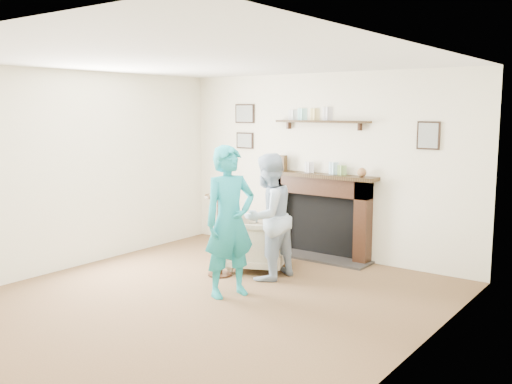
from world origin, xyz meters
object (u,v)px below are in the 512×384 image
(man, at_px, (268,278))
(woman, at_px, (230,295))
(armchair, at_px, (258,268))
(pedestal_table, at_px, (219,219))

(man, bearing_deg, woman, 7.26)
(armchair, xyz_separation_m, man, (0.35, -0.27, 0.00))
(man, distance_m, woman, 0.76)
(armchair, bearing_deg, man, -151.68)
(pedestal_table, bearing_deg, woman, -41.47)
(man, height_order, woman, woman)
(armchair, height_order, pedestal_table, pedestal_table)
(pedestal_table, bearing_deg, armchair, 69.79)
(woman, relative_size, pedestal_table, 1.43)
(armchair, relative_size, pedestal_table, 0.64)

